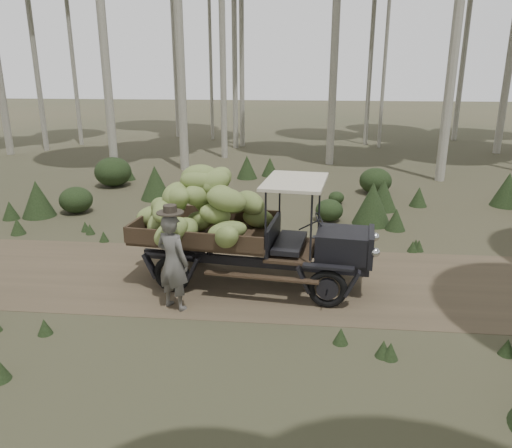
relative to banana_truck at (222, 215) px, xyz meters
name	(u,v)px	position (x,y,z in m)	size (l,w,h in m)	color
ground	(226,278)	(0.04, 0.16, -1.54)	(120.00, 120.00, 0.00)	#473D2B
dirt_track	(226,278)	(0.04, 0.16, -1.53)	(70.00, 4.00, 0.01)	brown
banana_truck	(222,215)	(0.00, 0.00, 0.00)	(5.49, 2.80, 2.64)	black
farmer	(173,261)	(-0.75, -1.37, -0.54)	(0.84, 0.73, 2.12)	#55524E
undergrowth	(232,238)	(-0.02, 1.48, -1.03)	(23.77, 22.30, 1.30)	#233319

